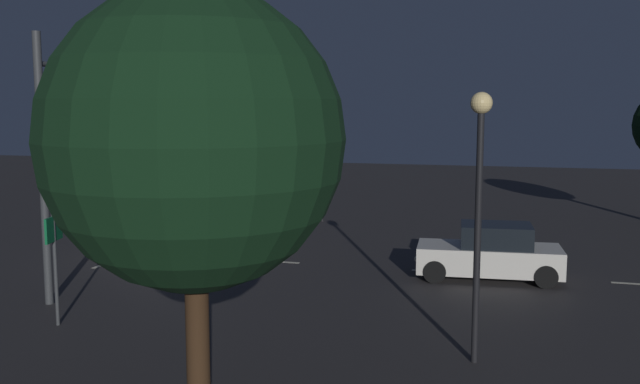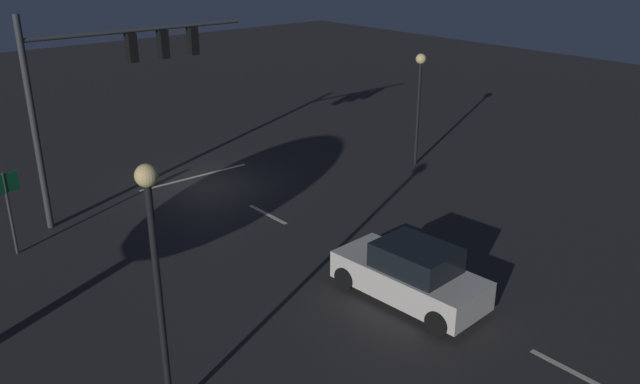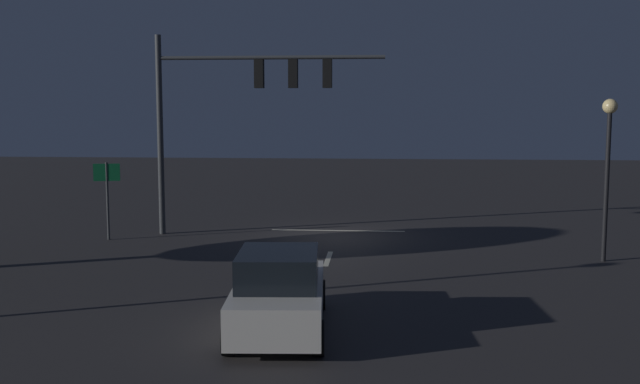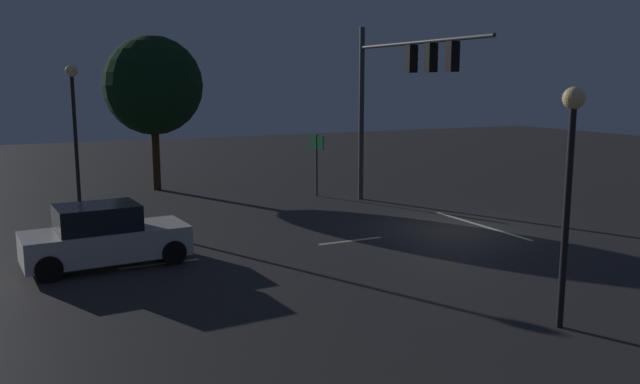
# 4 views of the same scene
# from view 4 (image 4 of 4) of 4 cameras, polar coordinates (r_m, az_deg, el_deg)

# --- Properties ---
(ground_plane) EXTENTS (80.00, 80.00, 0.00)m
(ground_plane) POSITION_cam_4_polar(r_m,az_deg,el_deg) (22.75, 11.57, -3.16)
(ground_plane) COLOR #2D2B2B
(traffic_signal_assembly) EXTENTS (8.19, 0.47, 7.18)m
(traffic_signal_assembly) POSITION_cam_4_polar(r_m,az_deg,el_deg) (25.05, 7.03, 9.79)
(traffic_signal_assembly) COLOR #383A3D
(traffic_signal_assembly) RESTS_ON ground_plane
(lane_dash_far) EXTENTS (0.16, 2.20, 0.01)m
(lane_dash_far) POSITION_cam_4_polar(r_m,az_deg,el_deg) (20.60, 2.69, -4.29)
(lane_dash_far) COLOR beige
(lane_dash_far) RESTS_ON ground_plane
(lane_dash_mid) EXTENTS (0.16, 2.20, 0.01)m
(lane_dash_mid) POSITION_cam_4_polar(r_m,az_deg,el_deg) (18.57, -13.87, -6.13)
(lane_dash_mid) COLOR beige
(lane_dash_mid) RESTS_ON ground_plane
(stop_bar) EXTENTS (5.00, 0.16, 0.01)m
(stop_bar) POSITION_cam_4_polar(r_m,az_deg,el_deg) (23.48, 13.86, -2.84)
(stop_bar) COLOR beige
(stop_bar) RESTS_ON ground_plane
(car_approaching) EXTENTS (2.17, 4.47, 1.70)m
(car_approaching) POSITION_cam_4_polar(r_m,az_deg,el_deg) (18.64, -18.38, -3.77)
(car_approaching) COLOR silver
(car_approaching) RESTS_ON ground_plane
(street_lamp_left_kerb) EXTENTS (0.44, 0.44, 4.87)m
(street_lamp_left_kerb) POSITION_cam_4_polar(r_m,az_deg,el_deg) (13.66, 21.05, 2.55)
(street_lamp_left_kerb) COLOR black
(street_lamp_left_kerb) RESTS_ON ground_plane
(street_lamp_right_kerb) EXTENTS (0.44, 0.44, 5.56)m
(street_lamp_right_kerb) POSITION_cam_4_polar(r_m,az_deg,el_deg) (25.42, -20.75, 6.49)
(street_lamp_right_kerb) COLOR black
(street_lamp_right_kerb) RESTS_ON ground_plane
(route_sign) EXTENTS (0.89, 0.27, 2.72)m
(route_sign) POSITION_cam_4_polar(r_m,az_deg,el_deg) (28.39, -0.29, 3.56)
(route_sign) COLOR #383A3D
(route_sign) RESTS_ON ground_plane
(tree_right_near) EXTENTS (4.48, 4.48, 7.05)m
(tree_right_near) POSITION_cam_4_polar(r_m,az_deg,el_deg) (30.84, -14.43, 9.01)
(tree_right_near) COLOR #382314
(tree_right_near) RESTS_ON ground_plane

